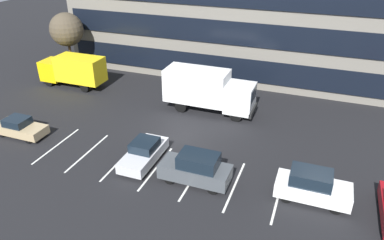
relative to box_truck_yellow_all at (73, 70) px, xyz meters
name	(u,v)px	position (x,y,z in m)	size (l,w,h in m)	color
ground_plane	(180,138)	(14.30, -6.02, -1.83)	(120.00, 120.00, 0.00)	black
lot_markings	(156,168)	(14.30, -10.41, -1.83)	(16.94, 5.40, 0.01)	silver
box_truck_yellow_all	(73,70)	(0.00, 0.00, 0.00)	(7.03, 2.33, 3.26)	yellow
box_truck_white	(208,89)	(14.75, -0.58, 0.28)	(8.10, 2.68, 3.76)	white
sedan_tan	(20,127)	(2.24, -10.10, -1.12)	(4.20, 1.76, 1.50)	tan
sedan_silver	(144,153)	(13.19, -9.98, -1.07)	(1.88, 4.49, 1.61)	silver
suv_white	(312,186)	(24.56, -10.02, -0.87)	(4.43, 1.88, 2.00)	white
suv_charcoal	(196,168)	(17.39, -10.80, -0.83)	(4.59, 1.95, 2.08)	#474C51
bare_tree	(67,30)	(-2.70, 3.25, 3.10)	(3.60, 3.60, 6.76)	#473323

